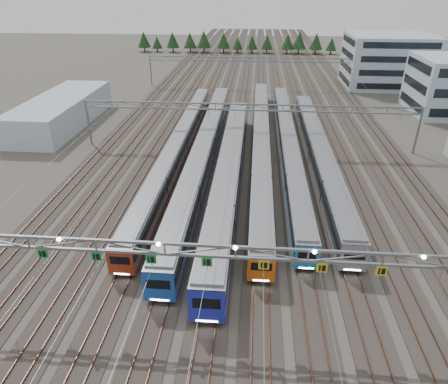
# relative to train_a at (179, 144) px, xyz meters

# --- Properties ---
(ground) EXTENTS (400.00, 400.00, 0.00)m
(ground) POSITION_rel_train_a_xyz_m (11.25, -35.86, -1.97)
(ground) COLOR #47423A
(ground) RESTS_ON ground
(track_bed) EXTENTS (54.00, 260.00, 5.42)m
(track_bed) POSITION_rel_train_a_xyz_m (11.25, 64.14, -0.48)
(track_bed) COLOR #2D2823
(track_bed) RESTS_ON ground
(train_a) EXTENTS (2.65, 63.03, 3.45)m
(train_a) POSITION_rel_train_a_xyz_m (0.00, 0.00, 0.00)
(train_a) COLOR black
(train_a) RESTS_ON ground
(train_b) EXTENTS (2.91, 66.07, 3.79)m
(train_b) POSITION_rel_train_a_xyz_m (4.50, -1.76, 0.17)
(train_b) COLOR black
(train_b) RESTS_ON ground
(train_c) EXTENTS (3.15, 55.05, 4.11)m
(train_c) POSITION_rel_train_a_xyz_m (9.00, -9.44, 0.33)
(train_c) COLOR black
(train_c) RESTS_ON ground
(train_d) EXTENTS (2.68, 69.02, 3.48)m
(train_d) POSITION_rel_train_a_xyz_m (13.50, 3.13, 0.02)
(train_d) COLOR black
(train_d) RESTS_ON ground
(train_e) EXTENTS (2.56, 63.79, 3.32)m
(train_e) POSITION_rel_train_a_xyz_m (18.00, 2.76, -0.06)
(train_e) COLOR black
(train_e) RESTS_ON ground
(train_f) EXTENTS (2.81, 55.02, 3.66)m
(train_f) POSITION_rel_train_a_xyz_m (22.50, -1.59, 0.11)
(train_f) COLOR black
(train_f) RESTS_ON ground
(gantry_near) EXTENTS (56.36, 0.61, 8.08)m
(gantry_near) POSITION_rel_train_a_xyz_m (11.20, -35.98, 5.11)
(gantry_near) COLOR slate
(gantry_near) RESTS_ON ground
(gantry_mid) EXTENTS (56.36, 0.36, 8.00)m
(gantry_mid) POSITION_rel_train_a_xyz_m (11.25, 4.14, 4.41)
(gantry_mid) COLOR slate
(gantry_mid) RESTS_ON ground
(gantry_far) EXTENTS (56.36, 0.36, 8.00)m
(gantry_far) POSITION_rel_train_a_xyz_m (11.25, 49.14, 4.41)
(gantry_far) COLOR slate
(gantry_far) RESTS_ON ground
(depot_bldg_mid) EXTENTS (14.00, 16.00, 11.79)m
(depot_bldg_mid) POSITION_rel_train_a_xyz_m (53.51, 29.05, 3.92)
(depot_bldg_mid) COLOR #A5B7C5
(depot_bldg_mid) RESTS_ON ground
(depot_bldg_north) EXTENTS (22.00, 18.00, 13.29)m
(depot_bldg_north) POSITION_rel_train_a_xyz_m (47.50, 53.96, 4.67)
(depot_bldg_north) COLOR #A5B7C5
(depot_bldg_north) RESTS_ON ground
(west_shed) EXTENTS (10.00, 30.00, 5.43)m
(west_shed) POSITION_rel_train_a_xyz_m (-26.45, 14.36, 0.74)
(west_shed) COLOR #A5B7C5
(west_shed) RESTS_ON ground
(treeline) EXTENTS (106.40, 5.60, 7.02)m
(treeline) POSITION_rel_train_a_xyz_m (16.65, 106.28, 2.26)
(treeline) COLOR #332114
(treeline) RESTS_ON ground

